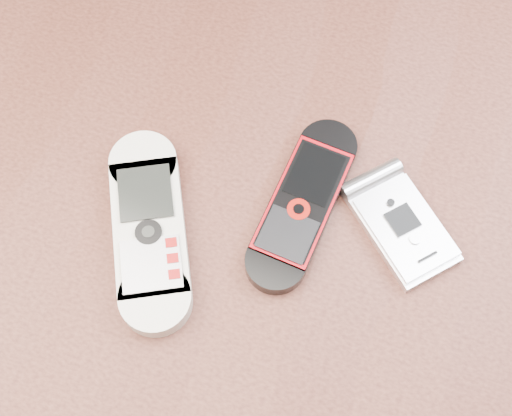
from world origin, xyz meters
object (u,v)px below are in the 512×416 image
object	(u,v)px
table	(251,260)
nokia_black_red	(303,203)
nokia_white	(149,229)
motorola_razr	(403,226)

from	to	relation	value
table	nokia_black_red	bearing A→B (deg)	23.20
nokia_black_red	nokia_white	bearing A→B (deg)	-145.51
table	nokia_black_red	world-z (taller)	nokia_black_red
table	nokia_white	world-z (taller)	nokia_white
nokia_white	motorola_razr	distance (m)	0.18
nokia_black_red	motorola_razr	bearing A→B (deg)	9.58
nokia_white	motorola_razr	world-z (taller)	nokia_white
table	motorola_razr	size ratio (longest dim) A/B	12.89
nokia_white	nokia_black_red	world-z (taller)	nokia_white
motorola_razr	nokia_white	bearing A→B (deg)	152.21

